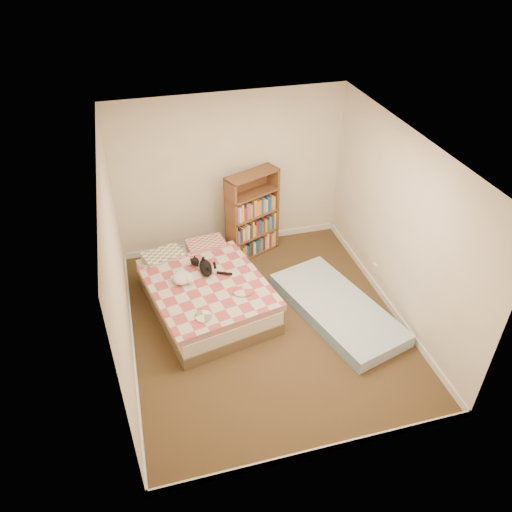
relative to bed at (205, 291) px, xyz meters
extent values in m
cube|color=#45301D|center=(0.70, -0.60, -0.24)|extent=(3.50, 4.00, 0.01)
cube|color=white|center=(0.70, -0.60, 2.26)|extent=(3.50, 4.00, 0.01)
cube|color=beige|center=(0.70, 1.40, 1.01)|extent=(3.50, 0.01, 2.50)
cube|color=beige|center=(0.70, -2.60, 1.01)|extent=(3.50, 0.01, 2.50)
cube|color=beige|center=(-1.05, -0.60, 1.01)|extent=(0.01, 4.00, 2.50)
cube|color=beige|center=(2.45, -0.60, 1.01)|extent=(0.01, 4.00, 2.50)
cube|color=white|center=(0.70, 1.39, -0.19)|extent=(3.50, 0.02, 0.10)
cube|color=white|center=(0.70, -2.59, -0.19)|extent=(3.50, 0.02, 0.10)
cube|color=white|center=(-1.04, -0.60, -0.19)|extent=(0.02, 4.00, 0.10)
cube|color=white|center=(2.44, -0.60, -0.19)|extent=(0.02, 4.00, 0.10)
cube|color=white|center=(2.44, -0.20, 0.06)|extent=(0.03, 0.09, 0.13)
cube|color=brown|center=(0.00, -0.03, -0.15)|extent=(1.77, 2.23, 0.18)
cube|color=silver|center=(0.00, -0.03, 0.04)|extent=(1.74, 2.18, 0.20)
cube|color=#C04750|center=(0.00, -0.03, 0.18)|extent=(1.76, 1.89, 0.10)
cube|color=gray|center=(-0.33, 0.71, 0.21)|extent=(0.61, 0.45, 0.15)
cube|color=#C04750|center=(0.33, 0.71, 0.21)|extent=(0.61, 0.45, 0.15)
cube|color=brown|center=(0.56, 1.06, 0.46)|extent=(0.15, 0.27, 1.40)
cube|color=brown|center=(1.35, 1.06, 0.46)|extent=(0.15, 0.27, 1.40)
cube|color=brown|center=(0.96, 1.19, 0.46)|extent=(0.78, 0.35, 1.40)
cube|color=brown|center=(0.96, 1.06, -0.22)|extent=(0.88, 0.58, 0.03)
cube|color=brown|center=(0.96, 1.06, 0.47)|extent=(0.88, 0.58, 0.03)
cube|color=brown|center=(0.96, 1.06, 1.14)|extent=(0.88, 0.58, 0.03)
cube|color=#789DC8|center=(1.70, -0.66, -0.15)|extent=(1.42, 2.18, 0.18)
ellipsoid|color=black|center=(0.05, 0.13, 0.30)|extent=(0.36, 0.40, 0.12)
sphere|color=black|center=(0.05, 0.33, 0.31)|extent=(0.16, 0.16, 0.12)
cone|color=black|center=(0.02, 0.36, 0.36)|extent=(0.05, 0.05, 0.04)
cone|color=black|center=(0.09, 0.36, 0.36)|extent=(0.05, 0.05, 0.04)
cylinder|color=black|center=(0.15, -0.13, 0.26)|extent=(0.16, 0.19, 0.04)
ellipsoid|color=silver|center=(-0.30, -0.02, 0.30)|extent=(0.26, 0.29, 0.14)
sphere|color=silver|center=(-0.22, -0.10, 0.32)|extent=(0.11, 0.11, 0.11)
sphere|color=silver|center=(-0.18, -0.14, 0.30)|extent=(0.05, 0.05, 0.05)
sphere|color=silver|center=(-0.41, 0.04, 0.29)|extent=(0.06, 0.06, 0.06)
camera|label=1|loc=(-0.69, -5.29, 4.39)|focal=35.00mm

